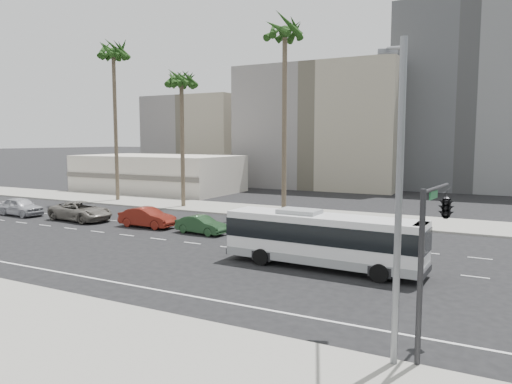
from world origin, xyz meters
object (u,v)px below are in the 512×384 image
Objects in this scene: car_d at (21,206)px; palm_far at (113,56)px; car_b at (147,217)px; city_bus at (323,238)px; traffic_signal at (444,209)px; palm_mid at (181,83)px; palm_near at (285,36)px; streetlight_corner at (397,175)px; car_c at (81,211)px; car_a at (201,225)px.

palm_far is at bearing 2.32° from car_d.
city_bus is at bearing -107.66° from car_b.
palm_far reaches higher than traffic_signal.
palm_far reaches higher than palm_mid.
city_bus is 23.13m from palm_near.
streetlight_corner reaches higher than car_d.
traffic_signal reaches higher than car_d.
palm_mid is (-28.53, 23.66, 8.22)m from traffic_signal.
palm_mid is (-21.45, 16.28, 11.28)m from city_bus.
car_b is at bearing -84.52° from car_c.
car_d is 0.28× the size of palm_near.
car_a is 5.51m from car_b.
streetlight_corner is (37.80, -14.41, 5.20)m from car_d.
car_c is 0.57× the size of streetlight_corner.
city_bus reaches higher than car_b.
palm_mid is (3.10, 11.08, 12.12)m from car_c.
streetlight_corner reaches higher than car_a.
car_a is at bearing -48.67° from palm_mid.
palm_far is at bearing 175.03° from palm_mid.
palm_far is (-19.91, 12.04, 15.97)m from car_a.
city_bus is 17.98m from car_b.
palm_mid is (10.43, 11.64, 12.12)m from car_d.
palm_far is at bearing 34.35° from car_c.
palm_near reaches higher than city_bus.
car_c is 34.26m from traffic_signal.
palm_far reaches higher than car_d.
palm_far is (-10.09, 0.88, 3.69)m from palm_mid.
traffic_signal reaches higher than car_b.
car_b reaches higher than car_a.
traffic_signal is 30.26m from palm_near.
city_bus is 2.24× the size of car_d.
car_a is at bearing 121.49° from streetlight_corner.
palm_near reaches higher than car_a.
streetlight_corner is 1.88× the size of traffic_signal.
palm_near reaches higher than palm_mid.
car_c is 34.34m from streetlight_corner.
car_b is at bearing -68.39° from palm_mid.
car_a is 18.83m from palm_near.
car_d is 0.47× the size of streetlight_corner.
car_b is at bearing -128.52° from palm_near.
traffic_signal is at bearing -107.65° from car_c.
streetlight_corner is 31.05m from palm_near.
city_bus reaches higher than car_a.
car_c is (-12.91, 0.08, 0.16)m from car_a.
palm_mid reaches higher than city_bus.
car_d is at bearing 98.36° from car_c.
streetlight_corner is (23.05, -15.15, 5.25)m from car_b.
car_d is (-20.25, -0.48, 0.17)m from car_a.
streetlight_corner is at bearing -112.13° from car_c.
car_b is 27.66m from traffic_signal.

